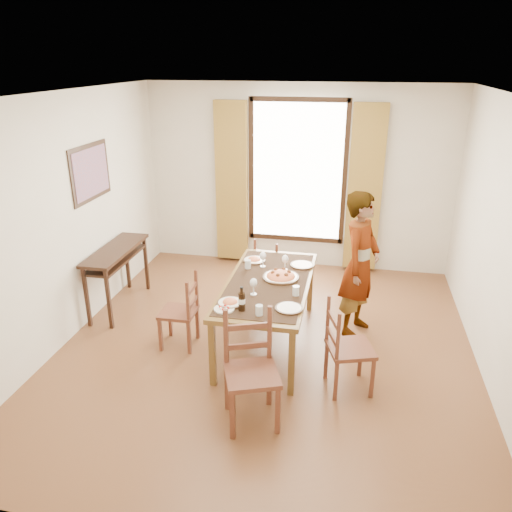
% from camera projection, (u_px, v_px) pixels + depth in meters
% --- Properties ---
extents(ground, '(5.00, 5.00, 0.00)m').
position_uv_depth(ground, '(266.00, 347.00, 5.58)').
color(ground, '#542A1A').
rests_on(ground, ground).
extents(room_shell, '(4.60, 5.10, 2.74)m').
position_uv_depth(room_shell, '(269.00, 212.00, 5.12)').
color(room_shell, beige).
rests_on(room_shell, ground).
extents(console_table, '(0.38, 1.20, 0.80)m').
position_uv_depth(console_table, '(116.00, 257.00, 6.24)').
color(console_table, black).
rests_on(console_table, ground).
extents(dining_table, '(0.89, 1.88, 0.76)m').
position_uv_depth(dining_table, '(268.00, 287.00, 5.42)').
color(dining_table, brown).
rests_on(dining_table, ground).
extents(chair_west, '(0.39, 0.39, 0.86)m').
position_uv_depth(chair_west, '(181.00, 313.00, 5.49)').
color(chair_west, brown).
rests_on(chair_west, ground).
extents(chair_north, '(0.49, 0.49, 0.85)m').
position_uv_depth(chair_north, '(271.00, 271.00, 6.57)').
color(chair_north, brown).
rests_on(chair_north, ground).
extents(chair_south, '(0.58, 0.58, 1.02)m').
position_uv_depth(chair_south, '(251.00, 373.00, 4.32)').
color(chair_south, brown).
rests_on(chair_south, ground).
extents(chair_east, '(0.52, 0.52, 0.93)m').
position_uv_depth(chair_east, '(347.00, 350.00, 4.74)').
color(chair_east, brown).
rests_on(chair_east, ground).
extents(man, '(0.88, 0.81, 1.69)m').
position_uv_depth(man, '(360.00, 265.00, 5.62)').
color(man, gray).
rests_on(man, ground).
extents(plate_sw, '(0.27, 0.27, 0.05)m').
position_uv_depth(plate_sw, '(230.00, 301.00, 4.91)').
color(plate_sw, silver).
rests_on(plate_sw, dining_table).
extents(plate_se, '(0.27, 0.27, 0.05)m').
position_uv_depth(plate_se, '(289.00, 307.00, 4.80)').
color(plate_se, silver).
rests_on(plate_se, dining_table).
extents(plate_nw, '(0.27, 0.27, 0.05)m').
position_uv_depth(plate_nw, '(254.00, 259.00, 5.93)').
color(plate_nw, silver).
rests_on(plate_nw, dining_table).
extents(plate_ne, '(0.27, 0.27, 0.05)m').
position_uv_depth(plate_ne, '(302.00, 264.00, 5.80)').
color(plate_ne, silver).
rests_on(plate_ne, dining_table).
extents(pasta_platter, '(0.40, 0.40, 0.10)m').
position_uv_depth(pasta_platter, '(281.00, 274.00, 5.46)').
color(pasta_platter, '#B82C17').
rests_on(pasta_platter, dining_table).
extents(caprese_plate, '(0.20, 0.20, 0.04)m').
position_uv_depth(caprese_plate, '(224.00, 308.00, 4.80)').
color(caprese_plate, silver).
rests_on(caprese_plate, dining_table).
extents(wine_glass_a, '(0.08, 0.08, 0.18)m').
position_uv_depth(wine_glass_a, '(254.00, 286.00, 5.07)').
color(wine_glass_a, white).
rests_on(wine_glass_a, dining_table).
extents(wine_glass_b, '(0.08, 0.08, 0.18)m').
position_uv_depth(wine_glass_b, '(285.00, 263.00, 5.66)').
color(wine_glass_b, white).
rests_on(wine_glass_b, dining_table).
extents(wine_glass_c, '(0.08, 0.08, 0.18)m').
position_uv_depth(wine_glass_c, '(263.00, 259.00, 5.75)').
color(wine_glass_c, white).
rests_on(wine_glass_c, dining_table).
extents(tumbler_a, '(0.07, 0.07, 0.10)m').
position_uv_depth(tumbler_a, '(296.00, 291.00, 5.08)').
color(tumbler_a, silver).
rests_on(tumbler_a, dining_table).
extents(tumbler_b, '(0.07, 0.07, 0.10)m').
position_uv_depth(tumbler_b, '(248.00, 264.00, 5.72)').
color(tumbler_b, silver).
rests_on(tumbler_b, dining_table).
extents(tumbler_c, '(0.07, 0.07, 0.10)m').
position_uv_depth(tumbler_c, '(259.00, 310.00, 4.69)').
color(tumbler_c, silver).
rests_on(tumbler_c, dining_table).
extents(wine_bottle, '(0.07, 0.07, 0.25)m').
position_uv_depth(wine_bottle, '(242.00, 299.00, 4.75)').
color(wine_bottle, black).
rests_on(wine_bottle, dining_table).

